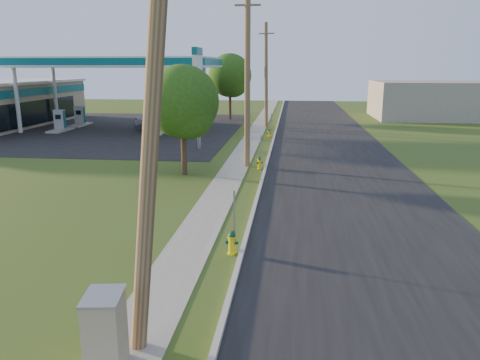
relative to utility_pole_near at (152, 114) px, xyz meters
name	(u,v)px	position (x,y,z in m)	size (l,w,h in m)	color
ground_plane	(200,324)	(0.60, 1.00, -4.80)	(140.00, 140.00, 0.00)	#375020
road	(351,204)	(5.10, 11.00, -4.79)	(8.00, 120.00, 0.02)	black
curb	(257,199)	(1.10, 11.00, -4.73)	(0.15, 120.00, 0.15)	#A9A79B
sidewalk	(217,199)	(-0.65, 11.00, -4.79)	(1.50, 120.00, 0.03)	gray
forecourt	(97,129)	(-15.40, 33.00, -4.79)	(26.00, 28.00, 0.02)	black
utility_pole_near	(152,114)	(0.00, 0.00, 0.00)	(1.40, 0.32, 9.48)	brown
utility_pole_mid	(247,79)	(0.00, 18.00, 0.15)	(1.40, 0.32, 9.80)	brown
utility_pole_far	(266,75)	(0.00, 36.00, 0.00)	(1.40, 0.32, 9.50)	brown
sign_post_near	(234,222)	(0.85, 5.20, -3.80)	(0.05, 0.04, 2.00)	gray
sign_post_mid	(261,153)	(0.85, 17.00, -3.80)	(0.05, 0.04, 2.00)	gray
sign_post_far	(271,125)	(0.85, 29.20, -3.80)	(0.05, 0.04, 2.00)	gray
gas_canopy	(114,63)	(-13.40, 33.00, 1.09)	(18.18, 9.18, 6.40)	silver
fuel_pump_nw	(60,123)	(-17.90, 31.00, -4.08)	(1.20, 3.20, 1.90)	#A9A79B
fuel_pump_ne	(159,125)	(-8.90, 31.00, -4.08)	(1.20, 3.20, 1.90)	#A9A79B
fuel_pump_sw	(80,118)	(-17.90, 35.00, -4.08)	(1.20, 3.20, 1.90)	#A9A79B
fuel_pump_se	(171,119)	(-8.90, 35.00, -4.08)	(1.20, 3.20, 1.90)	#A9A79B
price_pylon	(198,69)	(-3.90, 23.50, 0.63)	(0.34, 2.04, 6.85)	gray
distant_building	(439,100)	(18.60, 46.00, -2.80)	(14.00, 10.00, 4.00)	gray
tree_verge	(184,105)	(-3.03, 15.55, -1.10)	(3.80, 3.80, 5.76)	#3A2518
tree_lot	(231,77)	(-4.12, 42.16, -0.32)	(4.60, 4.60, 6.97)	#3A2518
hydrant_near	(232,243)	(0.79, 5.09, -4.44)	(0.39, 0.35, 0.75)	yellow
hydrant_mid	(260,163)	(0.77, 17.38, -4.45)	(0.37, 0.33, 0.72)	#EBD200
hydrant_far	(269,133)	(0.67, 29.55, -4.47)	(0.35, 0.31, 0.68)	yellow
utility_cabinet	(105,333)	(-0.84, -0.78, -4.02)	(0.82, 1.00, 1.56)	tan
car_silver	(162,122)	(-9.00, 32.35, -3.97)	(1.96, 4.86, 1.66)	#AEB0B5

